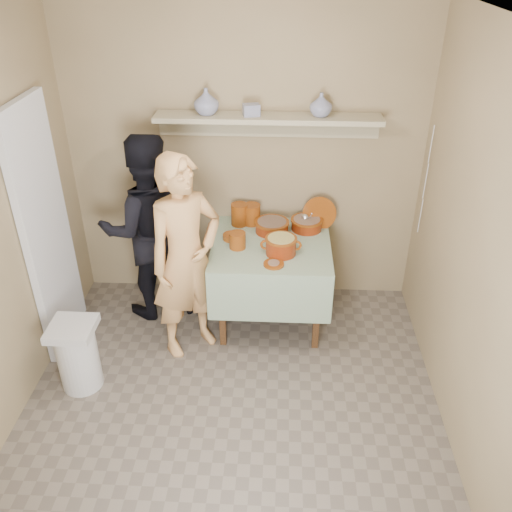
# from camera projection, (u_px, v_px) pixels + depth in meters

# --- Properties ---
(ground) EXTENTS (3.50, 3.50, 0.00)m
(ground) POSITION_uv_depth(u_px,v_px,m) (229.00, 428.00, 3.76)
(ground) COLOR #685D52
(ground) RESTS_ON ground
(tile_panel) EXTENTS (0.06, 0.70, 2.00)m
(tile_panel) POSITION_uv_depth(u_px,v_px,m) (47.00, 231.00, 4.12)
(tile_panel) COLOR silver
(tile_panel) RESTS_ON ground
(plate_stack_a) EXTENTS (0.14, 0.14, 0.19)m
(plate_stack_a) POSITION_uv_depth(u_px,v_px,m) (239.00, 214.00, 4.69)
(plate_stack_a) COLOR #6E300D
(plate_stack_a) RESTS_ON serving_table
(plate_stack_b) EXTENTS (0.15, 0.15, 0.18)m
(plate_stack_b) POSITION_uv_depth(u_px,v_px,m) (252.00, 214.00, 4.70)
(plate_stack_b) COLOR #6E300D
(plate_stack_b) RESTS_ON serving_table
(bowl_stack) EXTENTS (0.13, 0.13, 0.13)m
(bowl_stack) POSITION_uv_depth(u_px,v_px,m) (237.00, 240.00, 4.35)
(bowl_stack) COLOR #6E300D
(bowl_stack) RESTS_ON serving_table
(empty_bowl) EXTENTS (0.15, 0.15, 0.04)m
(empty_bowl) POSITION_uv_depth(u_px,v_px,m) (232.00, 237.00, 4.50)
(empty_bowl) COLOR #6E300D
(empty_bowl) RESTS_ON serving_table
(propped_lid) EXTENTS (0.30, 0.13, 0.28)m
(propped_lid) POSITION_uv_depth(u_px,v_px,m) (319.00, 214.00, 4.65)
(propped_lid) COLOR #6E300D
(propped_lid) RESTS_ON serving_table
(vase_right) EXTENTS (0.18, 0.18, 0.18)m
(vase_right) POSITION_uv_depth(u_px,v_px,m) (321.00, 105.00, 4.19)
(vase_right) COLOR navy
(vase_right) RESTS_ON wall_shelf
(vase_left) EXTENTS (0.27, 0.27, 0.20)m
(vase_left) POSITION_uv_depth(u_px,v_px,m) (206.00, 101.00, 4.23)
(vase_left) COLOR navy
(vase_left) RESTS_ON wall_shelf
(ceramic_box) EXTENTS (0.15, 0.12, 0.09)m
(ceramic_box) POSITION_uv_depth(u_px,v_px,m) (251.00, 110.00, 4.22)
(ceramic_box) COLOR navy
(ceramic_box) RESTS_ON wall_shelf
(person_cook) EXTENTS (0.72, 0.69, 1.66)m
(person_cook) POSITION_uv_depth(u_px,v_px,m) (186.00, 259.00, 4.10)
(person_cook) COLOR tan
(person_cook) RESTS_ON ground
(person_helper) EXTENTS (0.96, 0.86, 1.64)m
(person_helper) POSITION_uv_depth(u_px,v_px,m) (148.00, 228.00, 4.55)
(person_helper) COLOR black
(person_helper) RESTS_ON ground
(room_shell) EXTENTS (3.04, 3.54, 2.62)m
(room_shell) POSITION_uv_depth(u_px,v_px,m) (221.00, 222.00, 2.93)
(room_shell) COLOR #96815B
(room_shell) RESTS_ON ground
(serving_table) EXTENTS (0.97, 0.97, 0.76)m
(serving_table) POSITION_uv_depth(u_px,v_px,m) (271.00, 255.00, 4.51)
(serving_table) COLOR #4C2D16
(serving_table) RESTS_ON ground
(cazuela_meat_a) EXTENTS (0.30, 0.30, 0.10)m
(cazuela_meat_a) POSITION_uv_depth(u_px,v_px,m) (272.00, 225.00, 4.59)
(cazuela_meat_a) COLOR #631C0A
(cazuela_meat_a) RESTS_ON serving_table
(cazuela_meat_b) EXTENTS (0.28, 0.28, 0.10)m
(cazuela_meat_b) POSITION_uv_depth(u_px,v_px,m) (307.00, 223.00, 4.63)
(cazuela_meat_b) COLOR #631C0A
(cazuela_meat_b) RESTS_ON serving_table
(ladle) EXTENTS (0.08, 0.26, 0.19)m
(ladle) POSITION_uv_depth(u_px,v_px,m) (305.00, 217.00, 4.61)
(ladle) COLOR silver
(ladle) RESTS_ON cazuela_meat_b
(cazuela_rice) EXTENTS (0.33, 0.25, 0.14)m
(cazuela_rice) POSITION_uv_depth(u_px,v_px,m) (281.00, 244.00, 4.26)
(cazuela_rice) COLOR #631C0A
(cazuela_rice) RESTS_ON serving_table
(front_plate) EXTENTS (0.16, 0.16, 0.03)m
(front_plate) POSITION_uv_depth(u_px,v_px,m) (274.00, 264.00, 4.15)
(front_plate) COLOR #6E300D
(front_plate) RESTS_ON serving_table
(wall_shelf) EXTENTS (1.80, 0.25, 0.21)m
(wall_shelf) POSITION_uv_depth(u_px,v_px,m) (268.00, 120.00, 4.30)
(wall_shelf) COLOR tan
(wall_shelf) RESTS_ON room_shell
(trash_bin) EXTENTS (0.32, 0.32, 0.56)m
(trash_bin) POSITION_uv_depth(u_px,v_px,m) (78.00, 355.00, 3.98)
(trash_bin) COLOR silver
(trash_bin) RESTS_ON ground
(electrical_cord) EXTENTS (0.01, 0.05, 0.90)m
(electrical_cord) POSITION_uv_depth(u_px,v_px,m) (426.00, 181.00, 4.32)
(electrical_cord) COLOR silver
(electrical_cord) RESTS_ON wall_shelf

